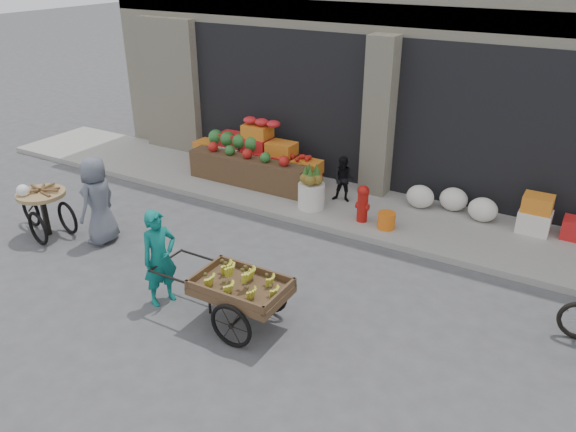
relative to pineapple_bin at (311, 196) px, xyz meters
The scene contains 13 objects.
ground 3.70m from the pineapple_bin, 78.23° to the right, with size 80.00×80.00×0.00m, color #424244.
sidewalk 0.95m from the pineapple_bin, 33.69° to the left, with size 18.00×2.20×0.12m, color gray.
building 5.41m from the pineapple_bin, 80.40° to the left, with size 14.00×6.45×7.00m.
fruit_display 1.92m from the pineapple_bin, 155.76° to the left, with size 3.10×1.12×1.24m.
pineapple_bin is the anchor object (origin of this frame).
fire_hydrant 1.11m from the pineapple_bin, ahead, with size 0.22×0.22×0.71m.
orange_bucket 1.61m from the pineapple_bin, ahead, with size 0.32×0.32×0.30m, color orange.
right_bay_goods 3.54m from the pineapple_bin, 18.10° to the left, with size 3.35×0.60×0.70m.
seated_person 0.75m from the pineapple_bin, 56.31° to the left, with size 0.45×0.35×0.93m, color black.
banana_cart 3.81m from the pineapple_bin, 76.83° to the right, with size 2.16×0.96×0.90m.
vendor_woman 3.84m from the pineapple_bin, 96.33° to the right, with size 0.53×0.35×1.46m, color #0D6962.
tricycle_cart 4.92m from the pineapple_bin, 138.83° to the right, with size 1.46×0.98×0.95m.
vendor_grey 3.95m from the pineapple_bin, 132.11° to the right, with size 0.77×0.50×1.57m, color slate.
Camera 1 is at (3.94, -5.27, 4.72)m, focal length 35.00 mm.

